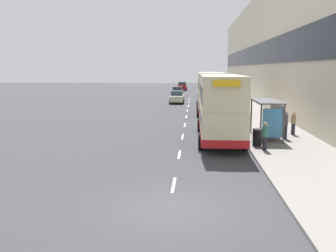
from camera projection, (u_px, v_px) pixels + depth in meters
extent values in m
plane|color=#38383D|center=(169.00, 208.00, 12.77)|extent=(220.00, 220.00, 0.00)
cube|color=gray|center=(237.00, 103.00, 50.25)|extent=(5.00, 93.00, 0.14)
cube|color=beige|center=(269.00, 48.00, 48.87)|extent=(3.00, 93.00, 14.60)
cube|color=black|center=(257.00, 54.00, 49.09)|extent=(0.12, 89.28, 2.63)
cube|color=silver|center=(174.00, 185.00, 15.31)|extent=(0.12, 2.00, 0.01)
cube|color=silver|center=(179.00, 154.00, 20.71)|extent=(0.12, 2.00, 0.01)
cube|color=silver|center=(183.00, 137.00, 26.10)|extent=(0.12, 2.00, 0.01)
cube|color=silver|center=(185.00, 125.00, 31.50)|extent=(0.12, 2.00, 0.01)
cube|color=silver|center=(186.00, 117.00, 36.89)|extent=(0.12, 2.00, 0.01)
cube|color=silver|center=(187.00, 111.00, 42.29)|extent=(0.12, 2.00, 0.01)
cube|color=silver|center=(188.00, 106.00, 47.68)|extent=(0.12, 2.00, 0.01)
cube|color=silver|center=(189.00, 102.00, 53.08)|extent=(0.12, 2.00, 0.01)
cube|color=silver|center=(190.00, 99.00, 58.47)|extent=(0.12, 2.00, 0.01)
cube|color=#4C4C51|center=(267.00, 101.00, 24.75)|extent=(1.60, 4.20, 0.08)
cylinder|color=#4C4C51|center=(261.00, 124.00, 23.02)|extent=(0.10, 0.10, 2.40)
cylinder|color=#4C4C51|center=(251.00, 116.00, 26.96)|extent=(0.10, 0.10, 2.40)
cylinder|color=#4C4C51|center=(284.00, 124.00, 22.92)|extent=(0.10, 0.10, 2.40)
cylinder|color=#4C4C51|center=(271.00, 116.00, 26.86)|extent=(0.10, 0.10, 2.40)
cube|color=#99A8B2|center=(277.00, 118.00, 24.87)|extent=(0.04, 3.68, 1.92)
cube|color=#3F8CBF|center=(272.00, 123.00, 23.02)|extent=(1.19, 0.10, 1.82)
cube|color=maroon|center=(270.00, 131.00, 25.04)|extent=(0.36, 2.80, 0.08)
cube|color=beige|center=(220.00, 119.00, 24.78)|extent=(2.55, 10.21, 1.85)
cube|color=beige|center=(220.00, 90.00, 24.49)|extent=(2.50, 9.90, 1.95)
cube|color=#B2191E|center=(219.00, 129.00, 24.89)|extent=(2.58, 10.26, 0.45)
cube|color=#2D3847|center=(220.00, 113.00, 24.72)|extent=(2.58, 9.60, 0.81)
cube|color=#2D3847|center=(220.00, 91.00, 24.50)|extent=(2.55, 9.60, 0.94)
cube|color=yellow|center=(227.00, 84.00, 19.38)|extent=(1.40, 0.08, 0.36)
cylinder|color=black|center=(199.00, 125.00, 28.43)|extent=(0.30, 1.00, 1.00)
cylinder|color=black|center=(233.00, 125.00, 28.25)|extent=(0.30, 1.00, 1.00)
cylinder|color=black|center=(201.00, 141.00, 21.89)|extent=(0.30, 1.00, 1.00)
cylinder|color=black|center=(245.00, 142.00, 21.71)|extent=(0.30, 1.00, 1.00)
cube|color=beige|center=(210.00, 100.00, 39.65)|extent=(2.55, 11.29, 1.85)
cube|color=beige|center=(210.00, 82.00, 39.36)|extent=(2.50, 10.95, 1.95)
cube|color=#B2191E|center=(210.00, 106.00, 39.76)|extent=(2.58, 11.34, 0.45)
cube|color=#2D3847|center=(210.00, 96.00, 39.60)|extent=(2.58, 10.61, 0.81)
cube|color=#2D3847|center=(210.00, 83.00, 39.38)|extent=(2.55, 10.61, 0.94)
cube|color=yellow|center=(213.00, 77.00, 33.72)|extent=(1.40, 0.08, 0.36)
cylinder|color=black|center=(198.00, 105.00, 43.67)|extent=(0.30, 1.00, 1.00)
cylinder|color=black|center=(220.00, 105.00, 43.49)|extent=(0.30, 1.00, 1.00)
cylinder|color=black|center=(198.00, 112.00, 36.43)|extent=(0.30, 1.00, 1.00)
cylinder|color=black|center=(225.00, 112.00, 36.25)|extent=(0.30, 1.00, 1.00)
cube|color=black|center=(177.00, 93.00, 63.44)|extent=(1.74, 4.14, 0.74)
cube|color=#2D3847|center=(177.00, 88.00, 63.54)|extent=(1.53, 1.99, 0.61)
cylinder|color=black|center=(182.00, 95.00, 62.16)|extent=(0.20, 0.60, 0.60)
cylinder|color=black|center=(172.00, 95.00, 62.29)|extent=(0.20, 0.60, 0.60)
cylinder|color=black|center=(183.00, 94.00, 64.70)|extent=(0.20, 0.60, 0.60)
cylinder|color=black|center=(173.00, 94.00, 64.82)|extent=(0.20, 0.60, 0.60)
cube|color=maroon|center=(182.00, 87.00, 81.21)|extent=(1.86, 4.40, 0.83)
cube|color=#2D3847|center=(182.00, 84.00, 81.31)|extent=(1.64, 2.11, 0.68)
cylinder|color=black|center=(186.00, 89.00, 79.87)|extent=(0.20, 0.60, 0.60)
cylinder|color=black|center=(178.00, 89.00, 80.00)|extent=(0.20, 0.60, 0.60)
cylinder|color=black|center=(187.00, 89.00, 82.55)|extent=(0.20, 0.60, 0.60)
cylinder|color=black|center=(178.00, 89.00, 82.69)|extent=(0.20, 0.60, 0.60)
cube|color=#B7B799|center=(177.00, 98.00, 51.23)|extent=(1.77, 4.36, 0.77)
cube|color=#2D3847|center=(177.00, 93.00, 51.34)|extent=(1.56, 2.09, 0.63)
cylinder|color=black|center=(183.00, 102.00, 49.89)|extent=(0.20, 0.60, 0.60)
cylinder|color=black|center=(170.00, 102.00, 50.02)|extent=(0.20, 0.60, 0.60)
cylinder|color=black|center=(184.00, 100.00, 52.56)|extent=(0.20, 0.60, 0.60)
cylinder|color=black|center=(171.00, 100.00, 52.68)|extent=(0.20, 0.60, 0.60)
cylinder|color=#23232D|center=(285.00, 132.00, 24.62)|extent=(0.30, 0.30, 0.89)
cylinder|color=#4C4C51|center=(285.00, 120.00, 24.50)|extent=(0.37, 0.37, 0.74)
sphere|color=tan|center=(286.00, 112.00, 24.42)|extent=(0.24, 0.24, 0.24)
cylinder|color=#23232D|center=(293.00, 129.00, 26.12)|extent=(0.26, 0.26, 0.77)
cylinder|color=#997F51|center=(294.00, 119.00, 26.01)|extent=(0.32, 0.32, 0.64)
sphere|color=tan|center=(294.00, 113.00, 25.95)|extent=(0.21, 0.21, 0.21)
cylinder|color=#23232D|center=(265.00, 144.00, 21.11)|extent=(0.26, 0.26, 0.77)
cylinder|color=#337260|center=(265.00, 131.00, 21.00)|extent=(0.32, 0.32, 0.64)
sphere|color=tan|center=(265.00, 124.00, 20.93)|extent=(0.21, 0.21, 0.21)
cylinder|color=black|center=(257.00, 138.00, 22.24)|extent=(0.52, 0.52, 0.95)
cylinder|color=#2D2D33|center=(257.00, 130.00, 22.16)|extent=(0.55, 0.55, 0.10)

